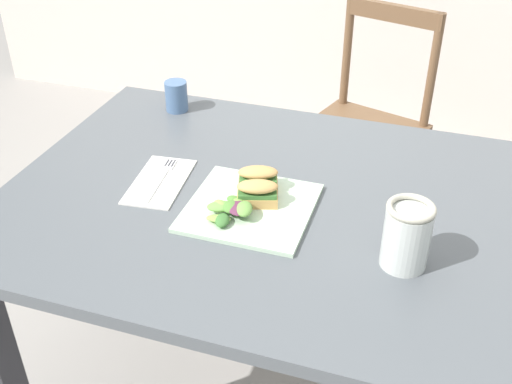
{
  "coord_description": "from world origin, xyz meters",
  "views": [
    {
      "loc": [
        0.4,
        -1.08,
        1.51
      ],
      "look_at": [
        0.04,
        -0.0,
        0.76
      ],
      "focal_mm": 43.31,
      "sensor_mm": 36.0,
      "label": 1
    }
  ],
  "objects_px": {
    "plate_lunch": "(250,207)",
    "fork_on_napkin": "(162,176)",
    "cup_extra_side": "(176,96)",
    "sandwich_half_front": "(257,192)",
    "chair_wooden_far": "(365,127)",
    "mason_jar_iced_tea": "(406,238)",
    "dining_table": "(264,242)",
    "sandwich_half_back": "(258,178)"
  },
  "relations": [
    {
      "from": "fork_on_napkin",
      "to": "mason_jar_iced_tea",
      "type": "xyz_separation_m",
      "value": [
        0.57,
        -0.14,
        0.06
      ]
    },
    {
      "from": "chair_wooden_far",
      "to": "sandwich_half_front",
      "type": "xyz_separation_m",
      "value": [
        -0.09,
        -1.02,
        0.33
      ]
    },
    {
      "from": "sandwich_half_back",
      "to": "plate_lunch",
      "type": "bearing_deg",
      "value": -86.2
    },
    {
      "from": "chair_wooden_far",
      "to": "cup_extra_side",
      "type": "bearing_deg",
      "value": -125.74
    },
    {
      "from": "chair_wooden_far",
      "to": "sandwich_half_front",
      "type": "bearing_deg",
      "value": -94.97
    },
    {
      "from": "chair_wooden_far",
      "to": "fork_on_napkin",
      "type": "distance_m",
      "value": 1.07
    },
    {
      "from": "plate_lunch",
      "to": "sandwich_half_front",
      "type": "height_order",
      "value": "sandwich_half_front"
    },
    {
      "from": "chair_wooden_far",
      "to": "mason_jar_iced_tea",
      "type": "height_order",
      "value": "mason_jar_iced_tea"
    },
    {
      "from": "sandwich_half_front",
      "to": "fork_on_napkin",
      "type": "bearing_deg",
      "value": 170.31
    },
    {
      "from": "cup_extra_side",
      "to": "sandwich_half_back",
      "type": "bearing_deg",
      "value": -43.64
    },
    {
      "from": "plate_lunch",
      "to": "cup_extra_side",
      "type": "distance_m",
      "value": 0.54
    },
    {
      "from": "chair_wooden_far",
      "to": "sandwich_half_back",
      "type": "relative_size",
      "value": 8.81
    },
    {
      "from": "chair_wooden_far",
      "to": "mason_jar_iced_tea",
      "type": "xyz_separation_m",
      "value": [
        0.23,
        -1.11,
        0.35
      ]
    },
    {
      "from": "dining_table",
      "to": "fork_on_napkin",
      "type": "height_order",
      "value": "fork_on_napkin"
    },
    {
      "from": "chair_wooden_far",
      "to": "fork_on_napkin",
      "type": "bearing_deg",
      "value": -109.01
    },
    {
      "from": "dining_table",
      "to": "fork_on_napkin",
      "type": "xyz_separation_m",
      "value": [
        -0.25,
        -0.0,
        0.14
      ]
    },
    {
      "from": "mason_jar_iced_tea",
      "to": "cup_extra_side",
      "type": "bearing_deg",
      "value": 145.06
    },
    {
      "from": "plate_lunch",
      "to": "sandwich_half_back",
      "type": "height_order",
      "value": "sandwich_half_back"
    },
    {
      "from": "sandwich_half_front",
      "to": "sandwich_half_back",
      "type": "bearing_deg",
      "value": 106.71
    },
    {
      "from": "plate_lunch",
      "to": "dining_table",
      "type": "bearing_deg",
      "value": 77.3
    },
    {
      "from": "fork_on_napkin",
      "to": "cup_extra_side",
      "type": "distance_m",
      "value": 0.37
    },
    {
      "from": "mason_jar_iced_tea",
      "to": "fork_on_napkin",
      "type": "bearing_deg",
      "value": 166.64
    },
    {
      "from": "sandwich_half_front",
      "to": "dining_table",
      "type": "bearing_deg",
      "value": 88.11
    },
    {
      "from": "mason_jar_iced_tea",
      "to": "dining_table",
      "type": "bearing_deg",
      "value": 156.45
    },
    {
      "from": "mason_jar_iced_tea",
      "to": "cup_extra_side",
      "type": "relative_size",
      "value": 1.6
    },
    {
      "from": "plate_lunch",
      "to": "sandwich_half_front",
      "type": "xyz_separation_m",
      "value": [
        0.01,
        0.01,
        0.03
      ]
    },
    {
      "from": "chair_wooden_far",
      "to": "plate_lunch",
      "type": "xyz_separation_m",
      "value": [
        -0.1,
        -1.03,
        0.3
      ]
    },
    {
      "from": "sandwich_half_back",
      "to": "dining_table",
      "type": "bearing_deg",
      "value": -24.35
    },
    {
      "from": "fork_on_napkin",
      "to": "sandwich_half_front",
      "type": "bearing_deg",
      "value": -9.69
    },
    {
      "from": "dining_table",
      "to": "sandwich_half_back",
      "type": "xyz_separation_m",
      "value": [
        -0.02,
        0.01,
        0.17
      ]
    },
    {
      "from": "sandwich_half_back",
      "to": "cup_extra_side",
      "type": "height_order",
      "value": "cup_extra_side"
    },
    {
      "from": "plate_lunch",
      "to": "fork_on_napkin",
      "type": "xyz_separation_m",
      "value": [
        -0.24,
        0.06,
        0.0
      ]
    },
    {
      "from": "chair_wooden_far",
      "to": "mason_jar_iced_tea",
      "type": "bearing_deg",
      "value": -78.09
    },
    {
      "from": "dining_table",
      "to": "cup_extra_side",
      "type": "distance_m",
      "value": 0.53
    },
    {
      "from": "chair_wooden_far",
      "to": "sandwich_half_back",
      "type": "distance_m",
      "value": 1.02
    },
    {
      "from": "sandwich_half_back",
      "to": "cup_extra_side",
      "type": "bearing_deg",
      "value": 136.36
    },
    {
      "from": "dining_table",
      "to": "mason_jar_iced_tea",
      "type": "xyz_separation_m",
      "value": [
        0.32,
        -0.14,
        0.19
      ]
    },
    {
      "from": "sandwich_half_front",
      "to": "mason_jar_iced_tea",
      "type": "distance_m",
      "value": 0.34
    },
    {
      "from": "plate_lunch",
      "to": "mason_jar_iced_tea",
      "type": "relative_size",
      "value": 1.96
    },
    {
      "from": "chair_wooden_far",
      "to": "plate_lunch",
      "type": "height_order",
      "value": "chair_wooden_far"
    },
    {
      "from": "dining_table",
      "to": "sandwich_half_back",
      "type": "height_order",
      "value": "sandwich_half_back"
    },
    {
      "from": "plate_lunch",
      "to": "fork_on_napkin",
      "type": "height_order",
      "value": "plate_lunch"
    }
  ]
}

